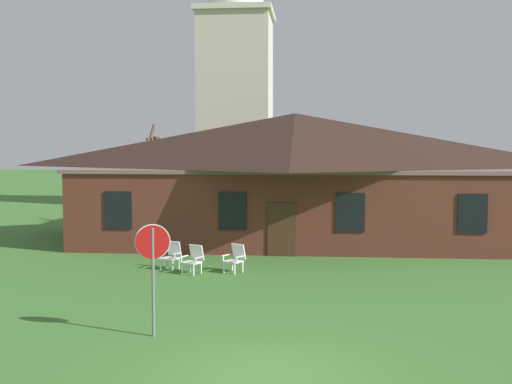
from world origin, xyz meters
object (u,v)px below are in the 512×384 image
stop_sign (153,257)px  lawn_chair_near_door (194,259)px  lawn_chair_left_end (235,258)px  lawn_chair_by_porch (171,255)px

stop_sign → lawn_chair_near_door: bearing=93.5°
stop_sign → lawn_chair_left_end: 7.63m
lawn_chair_by_porch → lawn_chair_near_door: size_ratio=1.00×
lawn_chair_by_porch → lawn_chair_left_end: bearing=-9.0°
stop_sign → lawn_chair_near_door: size_ratio=2.68×
lawn_chair_by_porch → lawn_chair_left_end: 2.34m
stop_sign → lawn_chair_near_door: stop_sign is taller
stop_sign → lawn_chair_left_end: (0.95, 7.45, -1.33)m
lawn_chair_near_door → lawn_chair_left_end: bearing=13.4°
lawn_chair_by_porch → lawn_chair_left_end: size_ratio=1.00×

